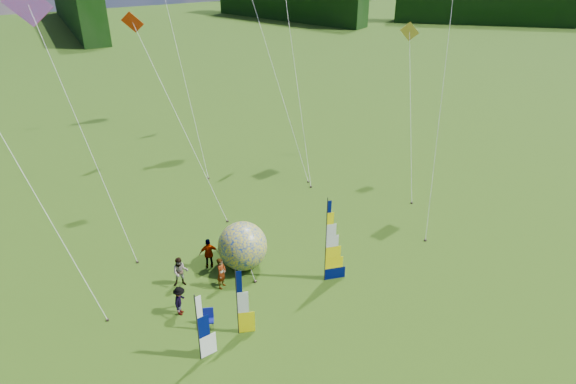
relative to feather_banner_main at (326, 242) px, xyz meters
name	(u,v)px	position (x,y,z in m)	size (l,w,h in m)	color
ground	(347,328)	(-0.93, -3.56, -2.38)	(220.00, 220.00, 0.00)	#3A590D
treeline_ring	(352,256)	(-0.93, -3.56, 1.62)	(210.00, 210.00, 8.00)	black
feather_banner_main	(326,242)	(0.00, 0.00, 0.00)	(1.29, 0.10, 4.75)	#000A4C
side_banner_left	(237,303)	(-5.52, -1.58, -0.64)	(0.97, 0.10, 3.48)	#FFE506
side_banner_far	(198,329)	(-7.58, -2.29, -0.70)	(0.99, 0.10, 3.35)	white
bol_inflatable	(243,246)	(-3.30, 3.10, -1.05)	(2.65, 2.65, 2.65)	navy
spectator_a	(221,273)	(-4.97, 1.94, -1.51)	(0.64, 0.42, 1.74)	#66594C
spectator_b	(180,272)	(-6.78, 3.07, -1.55)	(0.81, 0.40, 1.66)	#66594C
spectator_c	(180,301)	(-7.46, 0.93, -1.61)	(0.99, 0.37, 1.54)	#66594C
spectator_d	(209,253)	(-4.95, 3.87, -1.49)	(1.04, 0.43, 1.78)	#66594C
camp_chair	(208,319)	(-6.59, -0.57, -1.91)	(0.53, 0.53, 0.93)	#080E5B
kite_whale	(269,46)	(4.95, 16.75, 6.20)	(3.03, 15.60, 17.14)	black
kite_rainbow_delta	(82,123)	(-9.60, 8.74, 5.14)	(6.34, 9.18, 15.04)	red
kite_parafoil	(442,98)	(9.87, 3.44, 5.12)	(9.03, 9.71, 14.99)	red
small_kite_red	(179,114)	(-3.69, 11.72, 3.79)	(4.97, 9.88, 12.33)	red
small_kite_orange	(297,70)	(5.71, 13.85, 4.91)	(4.63, 10.98, 14.58)	orange
small_kite_yellow	(412,107)	(11.25, 7.55, 3.17)	(5.85, 8.54, 11.09)	gold
small_kite_pink	(25,170)	(-12.61, 5.20, 4.58)	(6.17, 8.67, 13.91)	#CF3C9C
small_kite_green	(180,55)	(-1.22, 19.18, 5.67)	(2.81, 12.28, 16.10)	#10CA21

